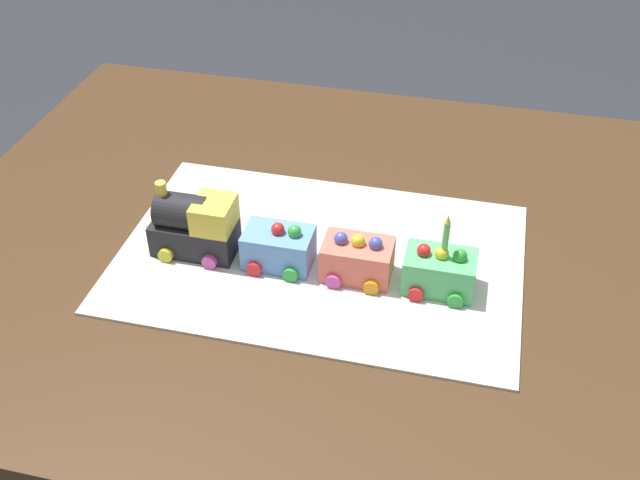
{
  "coord_description": "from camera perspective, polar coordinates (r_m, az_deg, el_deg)",
  "views": [
    {
      "loc": [
        0.13,
        -0.92,
        1.47
      ],
      "look_at": [
        -0.07,
        -0.05,
        0.77
      ],
      "focal_mm": 42.69,
      "sensor_mm": 36.0,
      "label": 1
    }
  ],
  "objects": [
    {
      "name": "dining_table",
      "position": [
        1.25,
        3.78,
        -4.13
      ],
      "size": [
        1.4,
        1.0,
        0.74
      ],
      "color": "#4C331E",
      "rests_on": "ground"
    },
    {
      "name": "cake_board",
      "position": [
        1.15,
        -0.0,
        -1.26
      ],
      "size": [
        0.6,
        0.4,
        0.0
      ],
      "primitive_type": "cube",
      "color": "silver",
      "rests_on": "dining_table"
    },
    {
      "name": "cake_car_tanker_sky_blue",
      "position": [
        1.12,
        -3.1,
        -0.55
      ],
      "size": [
        0.1,
        0.08,
        0.07
      ],
      "color": "#669EEA",
      "rests_on": "cake_board"
    },
    {
      "name": "cake_car_caboose_mint_green",
      "position": [
        1.09,
        8.95,
        -2.32
      ],
      "size": [
        0.1,
        0.08,
        0.07
      ],
      "color": "#59CC7A",
      "rests_on": "cake_board"
    },
    {
      "name": "birthday_candle",
      "position": [
        1.04,
        9.46,
        0.57
      ],
      "size": [
        0.01,
        0.01,
        0.06
      ],
      "color": "#66D872",
      "rests_on": "cake_car_caboose_mint_green"
    },
    {
      "name": "cake_car_gondola_coral",
      "position": [
        1.09,
        2.83,
        -1.42
      ],
      "size": [
        0.1,
        0.08,
        0.07
      ],
      "color": "#F27260",
      "rests_on": "cake_board"
    },
    {
      "name": "cake_locomotive",
      "position": [
        1.14,
        -9.38,
        1.11
      ],
      "size": [
        0.14,
        0.08,
        0.12
      ],
      "color": "#232328",
      "rests_on": "cake_board"
    }
  ]
}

